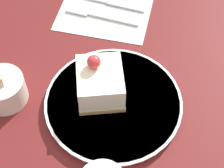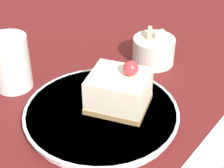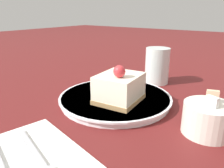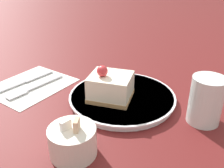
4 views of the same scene
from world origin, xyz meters
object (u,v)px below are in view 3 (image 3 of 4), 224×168
Objects in this scene: cake_slice at (119,88)px; sugar_bowl at (208,118)px; fork at (40,161)px; drinking_glass at (157,66)px; plate at (115,98)px.

sugar_bowl is (-0.00, 0.18, -0.02)m from cake_slice.
sugar_bowl is at bearing 85.34° from cake_slice.
fork is (0.22, 0.02, -0.04)m from cake_slice.
fork is 1.98× the size of sugar_bowl.
fork is at bearing 3.33° from drinking_glass.
cake_slice is at bearing -158.41° from fork.
sugar_bowl is at bearing 160.84° from fork.
cake_slice is 1.23× the size of sugar_bowl.
plate is 1.53× the size of fork.
sugar_bowl is (0.02, 0.21, 0.02)m from plate.
plate reaches higher than fork.
drinking_glass reaches higher than sugar_bowl.
plate is 0.05m from cake_slice.
plate is 0.21m from sugar_bowl.
cake_slice is at bearing 2.61° from drinking_glass.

